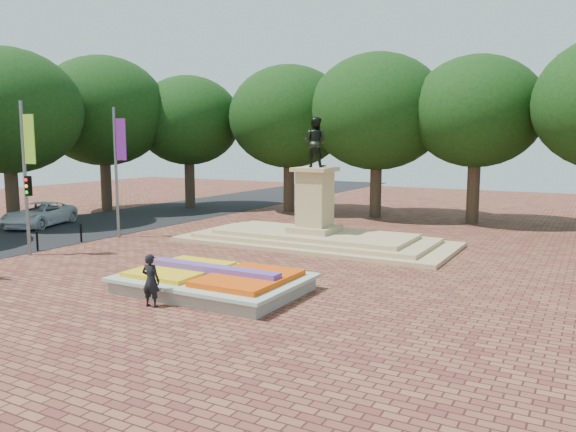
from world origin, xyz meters
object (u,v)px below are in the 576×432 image
(monument, at_px, (315,226))
(pedestrian, at_px, (151,280))
(flower_bed, at_px, (214,281))
(van, at_px, (39,215))

(monument, bearing_deg, pedestrian, -88.22)
(flower_bed, relative_size, monument, 0.45)
(monument, distance_m, pedestrian, 12.46)
(flower_bed, distance_m, monument, 10.07)
(flower_bed, xyz_separation_m, monument, (-1.03, 10.00, 0.50))
(monument, bearing_deg, flower_bed, -84.13)
(pedestrian, bearing_deg, van, -35.68)
(monument, bearing_deg, van, -170.30)
(monument, xyz_separation_m, van, (-17.42, -2.98, -0.15))
(flower_bed, distance_m, van, 19.74)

